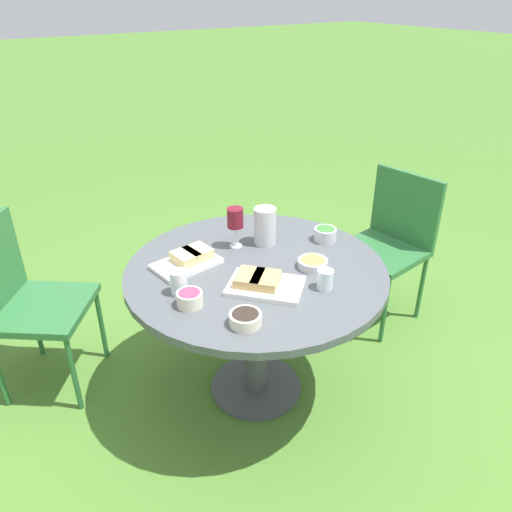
# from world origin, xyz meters

# --- Properties ---
(ground_plane) EXTENTS (40.00, 40.00, 0.00)m
(ground_plane) POSITION_xyz_m (0.00, 0.00, 0.00)
(ground_plane) COLOR #4C7A2D
(dining_table) EXTENTS (1.18, 1.18, 0.72)m
(dining_table) POSITION_xyz_m (0.00, 0.00, 0.61)
(dining_table) COLOR #4C4C51
(dining_table) RESTS_ON ground_plane
(chair_near_left) EXTENTS (0.49, 0.47, 0.89)m
(chair_near_left) POSITION_xyz_m (0.13, -1.05, 0.52)
(chair_near_left) COLOR #2D6B38
(chair_near_left) RESTS_ON ground_plane
(chair_near_right) EXTENTS (0.61, 0.60, 0.89)m
(chair_near_right) POSITION_xyz_m (0.68, 0.88, 0.52)
(chair_near_right) COLOR #2D6B38
(chair_near_right) RESTS_ON ground_plane
(water_pitcher) EXTENTS (0.12, 0.11, 0.18)m
(water_pitcher) POSITION_xyz_m (0.18, -0.17, 0.81)
(water_pitcher) COLOR silver
(water_pitcher) RESTS_ON dining_table
(wine_glass) EXTENTS (0.08, 0.08, 0.20)m
(wine_glass) POSITION_xyz_m (0.23, -0.03, 0.86)
(wine_glass) COLOR silver
(wine_glass) RESTS_ON dining_table
(platter_bread_main) EXTENTS (0.37, 0.36, 0.06)m
(platter_bread_main) POSITION_xyz_m (-0.15, 0.07, 0.74)
(platter_bread_main) COLOR white
(platter_bread_main) RESTS_ON dining_table
(platter_charcuterie) EXTENTS (0.21, 0.31, 0.07)m
(platter_charcuterie) POSITION_xyz_m (0.19, 0.23, 0.74)
(platter_charcuterie) COLOR white
(platter_charcuterie) RESTS_ON dining_table
(bowl_fries) EXTENTS (0.13, 0.13, 0.04)m
(bowl_fries) POSITION_xyz_m (-0.14, -0.21, 0.74)
(bowl_fries) COLOR silver
(bowl_fries) RESTS_ON dining_table
(bowl_salad) EXTENTS (0.11, 0.11, 0.07)m
(bowl_salad) POSITION_xyz_m (0.03, -0.43, 0.75)
(bowl_salad) COLOR silver
(bowl_salad) RESTS_ON dining_table
(bowl_olives) EXTENTS (0.12, 0.12, 0.05)m
(bowl_olives) POSITION_xyz_m (-0.33, 0.27, 0.74)
(bowl_olives) COLOR beige
(bowl_olives) RESTS_ON dining_table
(bowl_dip_red) EXTENTS (0.10, 0.10, 0.06)m
(bowl_dip_red) POSITION_xyz_m (-0.10, 0.38, 0.75)
(bowl_dip_red) COLOR beige
(bowl_dip_red) RESTS_ON dining_table
(cup_water_near) EXTENTS (0.07, 0.07, 0.10)m
(cup_water_near) POSITION_xyz_m (0.01, 0.38, 0.77)
(cup_water_near) COLOR silver
(cup_water_near) RESTS_ON dining_table
(cup_water_far) EXTENTS (0.07, 0.07, 0.09)m
(cup_water_far) POSITION_xyz_m (-0.30, -0.14, 0.76)
(cup_water_far) COLOR silver
(cup_water_far) RESTS_ON dining_table
(handbag) EXTENTS (0.30, 0.14, 0.37)m
(handbag) POSITION_xyz_m (0.84, -0.61, 0.13)
(handbag) COLOR maroon
(handbag) RESTS_ON ground_plane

